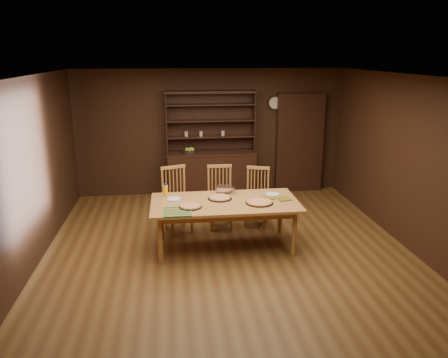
{
  "coord_description": "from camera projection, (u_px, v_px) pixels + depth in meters",
  "views": [
    {
      "loc": [
        -0.8,
        -5.97,
        2.91
      ],
      "look_at": [
        -0.02,
        0.4,
        1.04
      ],
      "focal_mm": 35.0,
      "sensor_mm": 36.0,
      "label": 1
    }
  ],
  "objects": [
    {
      "name": "foil_dish",
      "position": [
        226.0,
        190.0,
        6.95
      ],
      "size": [
        0.31,
        0.25,
        0.11
      ],
      "primitive_type": "cube",
      "rotation": [
        0.0,
        0.0,
        -0.21
      ],
      "color": "white",
      "rests_on": "dining_table"
    },
    {
      "name": "floor",
      "position": [
        229.0,
        252.0,
        6.6
      ],
      "size": [
        6.0,
        6.0,
        0.0
      ],
      "primitive_type": "plane",
      "color": "brown",
      "rests_on": "ground"
    },
    {
      "name": "fruit_bowl",
      "position": [
        190.0,
        151.0,
        8.83
      ],
      "size": [
        0.28,
        0.28,
        0.12
      ],
      "color": "black",
      "rests_on": "china_hutch"
    },
    {
      "name": "pizza_center",
      "position": [
        220.0,
        198.0,
        6.68
      ],
      "size": [
        0.37,
        0.37,
        0.04
      ],
      "color": "black",
      "rests_on": "dining_table"
    },
    {
      "name": "pot_holder_b",
      "position": [
        269.0,
        198.0,
        6.72
      ],
      "size": [
        0.2,
        0.2,
        0.01
      ],
      "primitive_type": "cube",
      "rotation": [
        0.0,
        0.0,
        -0.1
      ],
      "color": "#9F2212",
      "rests_on": "dining_table"
    },
    {
      "name": "pot_holder_a",
      "position": [
        284.0,
        199.0,
        6.65
      ],
      "size": [
        0.23,
        0.23,
        0.01
      ],
      "primitive_type": "cube",
      "rotation": [
        0.0,
        0.0,
        0.21
      ],
      "color": "#9F2212",
      "rests_on": "dining_table"
    },
    {
      "name": "chair_left",
      "position": [
        176.0,
        197.0,
        7.29
      ],
      "size": [
        0.57,
        0.56,
        1.1
      ],
      "rotation": [
        0.0,
        0.0,
        0.35
      ],
      "color": "#B87D3F",
      "rests_on": "floor"
    },
    {
      "name": "doorway",
      "position": [
        299.0,
        143.0,
        9.29
      ],
      "size": [
        1.0,
        0.18,
        2.1
      ],
      "primitive_type": "cube",
      "color": "black",
      "rests_on": "floor"
    },
    {
      "name": "plate_right",
      "position": [
        273.0,
        194.0,
        6.86
      ],
      "size": [
        0.23,
        0.23,
        0.02
      ],
      "color": "silver",
      "rests_on": "dining_table"
    },
    {
      "name": "cooling_rack",
      "position": [
        177.0,
        211.0,
        6.12
      ],
      "size": [
        0.47,
        0.47,
        0.02
      ],
      "primitive_type": null,
      "rotation": [
        0.0,
        0.0,
        -0.32
      ],
      "color": "#0B994C",
      "rests_on": "dining_table"
    },
    {
      "name": "pizza_left",
      "position": [
        191.0,
        206.0,
        6.31
      ],
      "size": [
        0.34,
        0.34,
        0.04
      ],
      "color": "black",
      "rests_on": "dining_table"
    },
    {
      "name": "chair_right",
      "position": [
        257.0,
        194.0,
        7.56
      ],
      "size": [
        0.52,
        0.51,
        1.02
      ],
      "rotation": [
        0.0,
        0.0,
        -0.34
      ],
      "color": "#B87D3F",
      "rests_on": "floor"
    },
    {
      "name": "plate_left",
      "position": [
        174.0,
        199.0,
        6.65
      ],
      "size": [
        0.23,
        0.23,
        0.02
      ],
      "color": "silver",
      "rests_on": "dining_table"
    },
    {
      "name": "pizza_right",
      "position": [
        259.0,
        202.0,
        6.48
      ],
      "size": [
        0.41,
        0.41,
        0.04
      ],
      "color": "black",
      "rests_on": "dining_table"
    },
    {
      "name": "juice_bottle",
      "position": [
        165.0,
        190.0,
        6.79
      ],
      "size": [
        0.08,
        0.08,
        0.2
      ],
      "color": "#FFAD0D",
      "rests_on": "dining_table"
    },
    {
      "name": "chair_center",
      "position": [
        220.0,
        195.0,
        7.46
      ],
      "size": [
        0.45,
        0.43,
        1.07
      ],
      "rotation": [
        0.0,
        0.0,
        -0.02
      ],
      "color": "#B87D3F",
      "rests_on": "floor"
    },
    {
      "name": "dining_table",
      "position": [
        225.0,
        206.0,
        6.58
      ],
      "size": [
        2.21,
        1.1,
        0.75
      ],
      "color": "#BB7C41",
      "rests_on": "floor"
    },
    {
      "name": "wall_clock",
      "position": [
        275.0,
        103.0,
        9.04
      ],
      "size": [
        0.3,
        0.05,
        0.3
      ],
      "color": "black",
      "rests_on": "room_shell"
    },
    {
      "name": "room_shell",
      "position": [
        229.0,
        150.0,
        6.16
      ],
      "size": [
        6.0,
        6.0,
        6.0
      ],
      "color": "white",
      "rests_on": "floor"
    },
    {
      "name": "china_hutch",
      "position": [
        211.0,
        168.0,
        9.06
      ],
      "size": [
        1.84,
        0.52,
        2.17
      ],
      "color": "black",
      "rests_on": "floor"
    }
  ]
}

